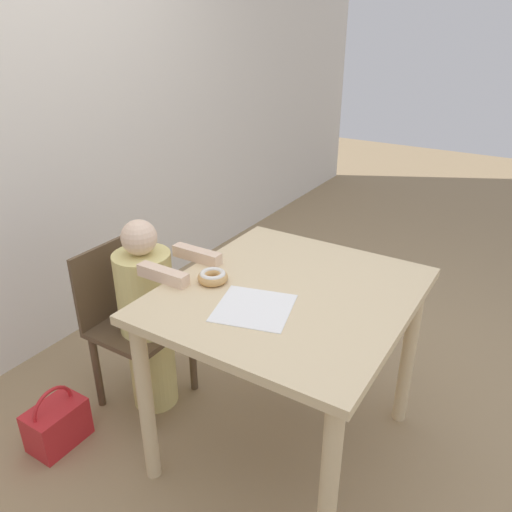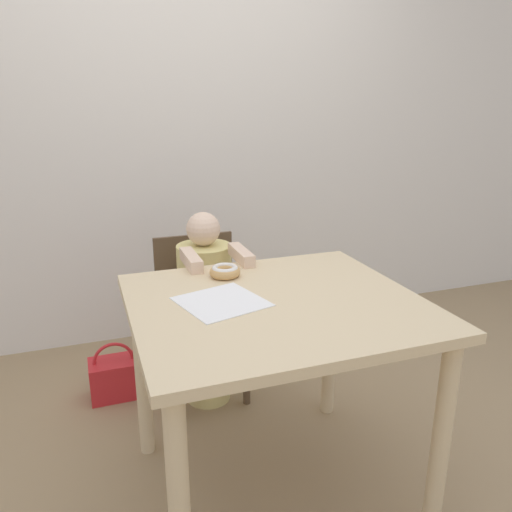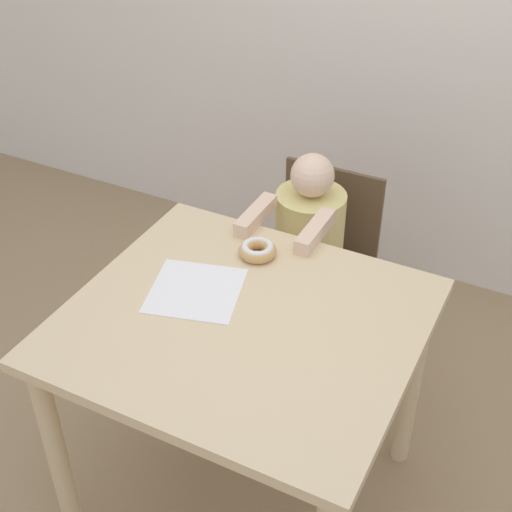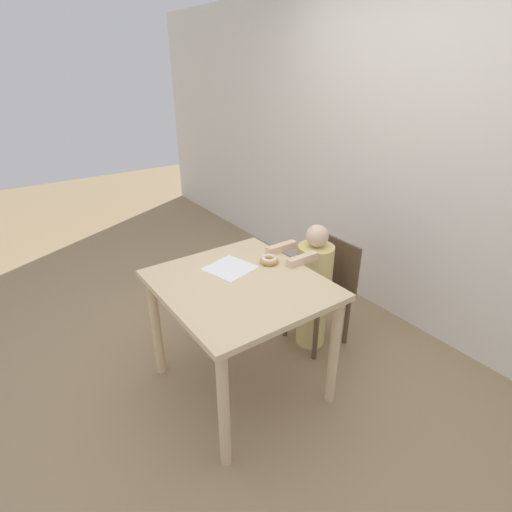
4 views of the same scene
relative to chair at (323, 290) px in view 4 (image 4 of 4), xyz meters
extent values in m
plane|color=#997F5B|center=(0.08, -0.78, -0.42)|extent=(12.00, 12.00, 0.00)
cube|color=silver|center=(0.08, 0.74, 0.83)|extent=(8.00, 0.05, 2.50)
cube|color=beige|center=(0.08, -0.78, 0.34)|extent=(0.97, 0.88, 0.03)
cylinder|color=beige|center=(-0.34, -1.16, -0.05)|extent=(0.06, 0.06, 0.74)
cylinder|color=beige|center=(0.51, -1.16, -0.05)|extent=(0.06, 0.06, 0.74)
cylinder|color=beige|center=(-0.34, -0.40, -0.05)|extent=(0.06, 0.06, 0.74)
cylinder|color=beige|center=(0.51, -0.40, -0.05)|extent=(0.06, 0.06, 0.74)
cube|color=brown|center=(0.00, -0.06, -0.01)|extent=(0.40, 0.38, 0.03)
cube|color=brown|center=(0.00, 0.12, 0.19)|extent=(0.40, 0.02, 0.36)
cylinder|color=brown|center=(-0.16, -0.21, -0.22)|extent=(0.04, 0.04, 0.40)
cylinder|color=brown|center=(0.16, -0.21, -0.22)|extent=(0.04, 0.04, 0.40)
cylinder|color=brown|center=(-0.16, 0.10, -0.22)|extent=(0.04, 0.04, 0.40)
cylinder|color=brown|center=(0.16, 0.10, -0.22)|extent=(0.04, 0.04, 0.40)
cylinder|color=#E0D17F|center=(0.00, -0.10, -0.21)|extent=(0.21, 0.21, 0.42)
cylinder|color=#E0D17F|center=(0.00, -0.10, 0.19)|extent=(0.25, 0.25, 0.37)
sphere|color=beige|center=(0.00, -0.10, 0.45)|extent=(0.15, 0.15, 0.15)
cube|color=beige|center=(-0.11, -0.32, 0.38)|extent=(0.05, 0.23, 0.05)
cube|color=beige|center=(0.11, -0.32, 0.38)|extent=(0.05, 0.23, 0.05)
torus|color=tan|center=(-0.01, -0.49, 0.38)|extent=(0.12, 0.12, 0.04)
torus|color=white|center=(-0.01, -0.49, 0.39)|extent=(0.10, 0.10, 0.02)
cube|color=white|center=(-0.10, -0.73, 0.36)|extent=(0.32, 0.32, 0.00)
cube|color=red|center=(-0.43, 0.07, -0.32)|extent=(0.24, 0.16, 0.19)
torus|color=red|center=(-0.43, 0.07, -0.22)|extent=(0.20, 0.02, 0.20)
camera|label=1|loc=(-1.37, -1.53, 1.28)|focal=35.00mm
camera|label=2|loc=(-0.51, -2.23, 1.01)|focal=35.00mm
camera|label=3|loc=(0.80, -2.10, 1.66)|focal=50.00mm
camera|label=4|loc=(1.77, -1.85, 1.50)|focal=28.00mm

